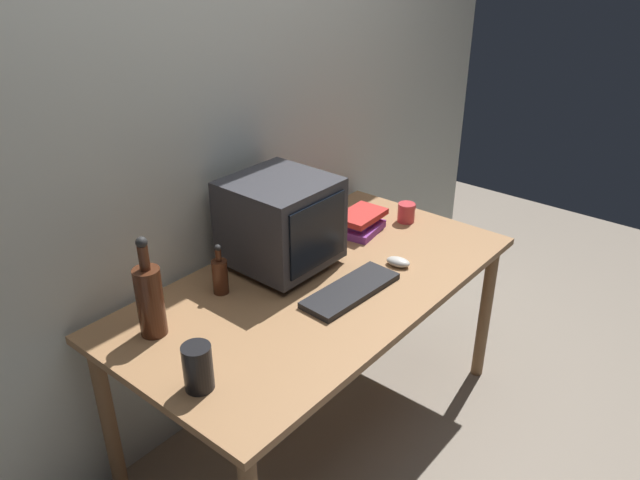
# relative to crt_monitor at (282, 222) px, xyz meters

# --- Properties ---
(ground_plane) EXTENTS (6.00, 6.00, 0.00)m
(ground_plane) POSITION_rel_crt_monitor_xyz_m (-0.00, -0.20, -0.94)
(ground_plane) COLOR gray
(back_wall) EXTENTS (4.00, 0.08, 2.50)m
(back_wall) POSITION_rel_crt_monitor_xyz_m (-0.00, 0.29, 0.31)
(back_wall) COLOR beige
(back_wall) RESTS_ON ground
(desk) EXTENTS (1.66, 0.87, 0.75)m
(desk) POSITION_rel_crt_monitor_xyz_m (-0.00, -0.20, -0.27)
(desk) COLOR #9E7047
(desk) RESTS_ON ground
(crt_monitor) EXTENTS (0.38, 0.39, 0.37)m
(crt_monitor) POSITION_rel_crt_monitor_xyz_m (0.00, 0.00, 0.00)
(crt_monitor) COLOR #333338
(crt_monitor) RESTS_ON desk
(keyboard) EXTENTS (0.43, 0.17, 0.02)m
(keyboard) POSITION_rel_crt_monitor_xyz_m (0.00, -0.35, -0.18)
(keyboard) COLOR black
(keyboard) RESTS_ON desk
(computer_mouse) EXTENTS (0.08, 0.11, 0.04)m
(computer_mouse) POSITION_rel_crt_monitor_xyz_m (0.29, -0.37, -0.17)
(computer_mouse) COLOR beige
(computer_mouse) RESTS_ON desk
(bottle_tall) EXTENTS (0.09, 0.09, 0.37)m
(bottle_tall) POSITION_rel_crt_monitor_xyz_m (-0.63, 0.02, -0.05)
(bottle_tall) COLOR #472314
(bottle_tall) RESTS_ON desk
(bottle_short) EXTENTS (0.06, 0.06, 0.20)m
(bottle_short) POSITION_rel_crt_monitor_xyz_m (-0.31, 0.03, -0.12)
(bottle_short) COLOR #472314
(bottle_short) RESTS_ON desk
(book_stack) EXTENTS (0.25, 0.20, 0.09)m
(book_stack) POSITION_rel_crt_monitor_xyz_m (0.45, -0.06, -0.15)
(book_stack) COLOR #843893
(book_stack) RESTS_ON desk
(mug) EXTENTS (0.12, 0.08, 0.09)m
(mug) POSITION_rel_crt_monitor_xyz_m (0.67, -0.17, -0.15)
(mug) COLOR #CC383D
(mug) RESTS_ON desk
(metal_canister) EXTENTS (0.09, 0.09, 0.15)m
(metal_canister) POSITION_rel_crt_monitor_xyz_m (-0.71, -0.32, -0.12)
(metal_canister) COLOR black
(metal_canister) RESTS_ON desk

